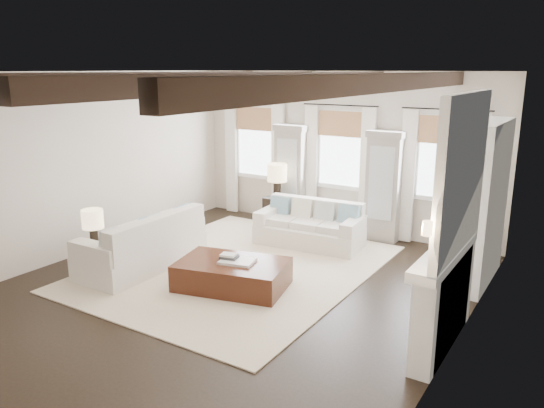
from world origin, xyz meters
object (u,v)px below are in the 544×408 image
Objects in this scene: sofa_back at (310,228)px; side_table_back at (277,213)px; ottoman at (232,275)px; sofa_left at (145,246)px; side_table_front at (96,260)px.

sofa_back reaches higher than side_table_back.
sofa_back is at bearing 75.86° from ottoman.
sofa_left reaches higher than side_table_front.
sofa_back is 3.08m from sofa_left.
side_table_back reaches higher than side_table_front.
sofa_left is 1.36× the size of ottoman.
sofa_left is 3.27× the size of side_table_back.
side_table_back is at bearing 78.26° from sofa_left.
sofa_left is 3.18m from side_table_back.
ottoman is 3.19m from side_table_back.
sofa_back is at bearing -27.27° from side_table_back.
side_table_back is (1.10, 3.75, 0.08)m from side_table_front.
ottoman is 2.29m from side_table_front.
sofa_left is at bearing 54.82° from side_table_front.
side_table_back is at bearing 73.66° from side_table_front.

